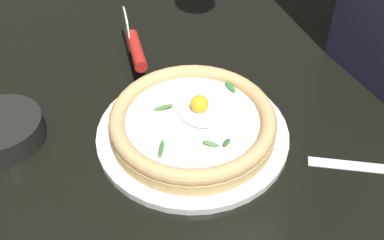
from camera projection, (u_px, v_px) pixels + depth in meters
ground_plane at (172, 148)px, 0.72m from camera, size 2.40×2.40×0.03m
pizza_plate at (192, 132)px, 0.71m from camera, size 0.29×0.29×0.01m
pizza at (192, 120)px, 0.70m from camera, size 0.25×0.25×0.05m
side_bowl at (2, 130)px, 0.70m from camera, size 0.13×0.13×0.04m
pizza_cutter at (133, 44)px, 0.82m from camera, size 0.17×0.03×0.09m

